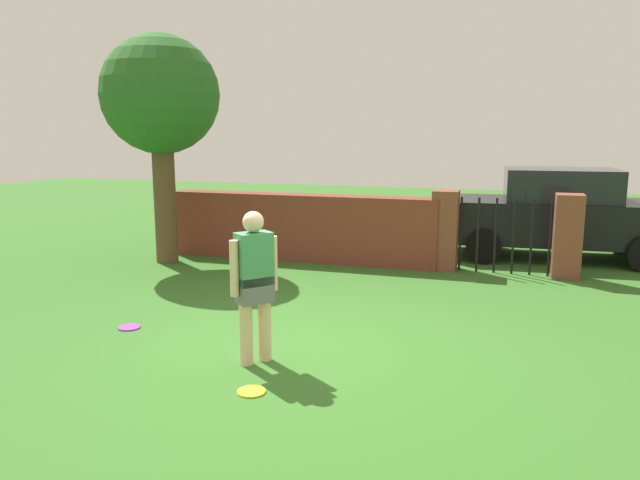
# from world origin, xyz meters

# --- Properties ---
(ground_plane) EXTENTS (40.00, 40.00, 0.00)m
(ground_plane) POSITION_xyz_m (0.00, 0.00, 0.00)
(ground_plane) COLOR #336623
(brick_wall) EXTENTS (5.17, 0.50, 1.25)m
(brick_wall) POSITION_xyz_m (-1.50, 4.62, 0.62)
(brick_wall) COLOR brown
(brick_wall) RESTS_ON ground
(tree) EXTENTS (2.12, 2.12, 4.12)m
(tree) POSITION_xyz_m (-3.82, 3.69, 2.99)
(tree) COLOR brown
(tree) RESTS_ON ground
(person) EXTENTS (0.40, 0.44, 1.62)m
(person) POSITION_xyz_m (-0.22, -0.44, 0.90)
(person) COLOR beige
(person) RESTS_ON ground
(fence_gate) EXTENTS (2.45, 0.44, 1.40)m
(fence_gate) POSITION_xyz_m (2.19, 4.62, 0.70)
(fence_gate) COLOR brown
(fence_gate) RESTS_ON ground
(car) EXTENTS (4.29, 2.11, 1.72)m
(car) POSITION_xyz_m (3.14, 6.25, 0.86)
(car) COLOR black
(car) RESTS_ON ground
(frisbee_purple) EXTENTS (0.27, 0.27, 0.02)m
(frisbee_purple) POSITION_xyz_m (-2.18, 0.12, 0.01)
(frisbee_purple) COLOR purple
(frisbee_purple) RESTS_ON ground
(frisbee_yellow) EXTENTS (0.27, 0.27, 0.02)m
(frisbee_yellow) POSITION_xyz_m (0.04, -1.15, 0.01)
(frisbee_yellow) COLOR yellow
(frisbee_yellow) RESTS_ON ground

